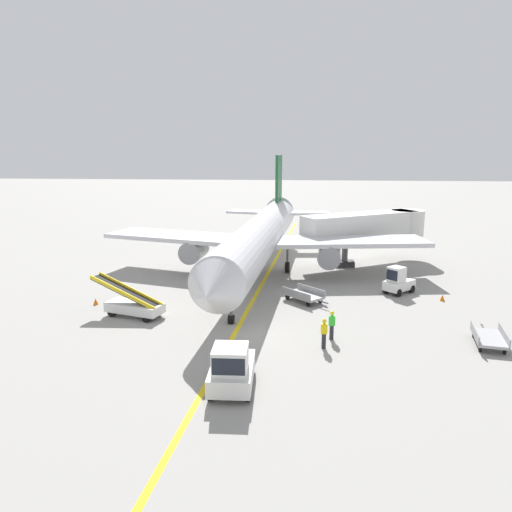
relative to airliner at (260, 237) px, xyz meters
name	(u,v)px	position (x,y,z in m)	size (l,w,h in m)	color
ground_plane	(244,335)	(0.20, -13.84, -3.42)	(300.00, 300.00, 0.00)	gray
taxi_line_yellow	(249,308)	(-0.04, -8.84, -3.41)	(0.30, 80.00, 0.01)	yellow
airliner	(260,237)	(0.00, 0.00, 0.00)	(28.55, 35.33, 10.10)	silver
jet_bridge	(373,226)	(10.21, 5.86, 0.12)	(12.21, 8.90, 4.85)	silver
pushback_tug	(231,369)	(0.42, -20.47, -2.42)	(2.03, 3.66, 2.20)	silver
baggage_tug_near_wing	(398,282)	(10.80, -4.38, -2.49)	(2.64, 2.59, 2.10)	silver
belt_loader_forward_hold	(133,305)	(-7.38, -11.22, -2.64)	(5.15, 2.68, 2.59)	silver
baggage_cart_loaded	(304,295)	(3.73, -7.03, -2.95)	(3.23, 3.23, 0.94)	#A5A5A8
baggage_cart_empty_trailing	(489,338)	(13.91, -14.18, -2.95)	(2.01, 3.84, 0.94)	#A5A5A8
ground_crew_marshaller	(324,332)	(4.78, -15.39, -2.51)	(0.36, 0.24, 1.70)	#26262D
ground_crew_wing_walker	(332,324)	(5.28, -14.07, -2.51)	(0.36, 0.24, 1.70)	#26262D
safety_cone_nose_left	(96,302)	(-10.84, -9.11, -3.20)	(0.36, 0.36, 0.44)	orange
safety_cone_nose_right	(442,298)	(13.68, -5.95, -3.20)	(0.36, 0.36, 0.44)	orange
safety_cone_wingtip_left	(189,280)	(-5.63, -2.68, -3.20)	(0.36, 0.36, 0.44)	orange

